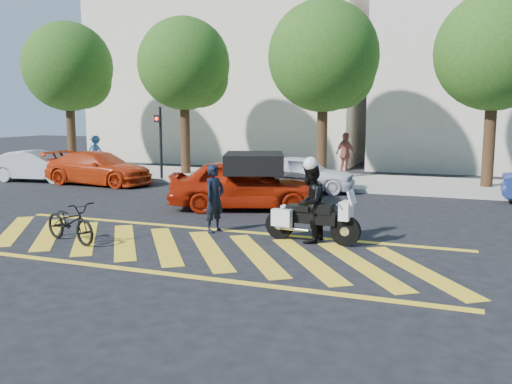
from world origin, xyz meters
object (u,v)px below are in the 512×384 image
(parked_far_left, at_px, (38,166))
(officer_moto, at_px, (310,203))
(bicycle, at_px, (70,222))
(parked_mid_right, at_px, (300,173))
(police_motorcycle, at_px, (310,219))
(parked_left, at_px, (99,168))
(red_convertible, at_px, (244,184))
(officer_bike, at_px, (215,198))
(parked_mid_left, at_px, (262,179))

(parked_far_left, bearing_deg, officer_moto, -122.58)
(bicycle, height_order, parked_mid_right, parked_mid_right)
(police_motorcycle, distance_m, parked_left, 12.67)
(police_motorcycle, relative_size, parked_mid_right, 0.56)
(officer_moto, relative_size, parked_left, 0.39)
(red_convertible, height_order, parked_far_left, red_convertible)
(parked_mid_right, bearing_deg, red_convertible, 165.62)
(officer_moto, bearing_deg, parked_mid_right, -156.81)
(police_motorcycle, xyz_separation_m, parked_mid_right, (-2.47, 7.64, 0.15))
(red_convertible, bearing_deg, officer_moto, -158.25)
(officer_moto, height_order, parked_mid_right, officer_moto)
(police_motorcycle, relative_size, officer_moto, 1.26)
(officer_bike, bearing_deg, parked_left, 68.40)
(officer_bike, xyz_separation_m, bicycle, (-2.65, -2.18, -0.37))
(red_convertible, height_order, parked_mid_right, red_convertible)
(parked_left, distance_m, parked_mid_left, 7.30)
(police_motorcycle, relative_size, parked_far_left, 0.57)
(officer_bike, relative_size, parked_far_left, 0.42)
(police_motorcycle, relative_size, red_convertible, 0.50)
(officer_bike, relative_size, parked_left, 0.36)
(officer_bike, xyz_separation_m, parked_mid_left, (-1.00, 6.13, -0.26))
(officer_moto, height_order, parked_far_left, officer_moto)
(officer_bike, bearing_deg, parked_far_left, 77.01)
(officer_bike, bearing_deg, red_convertible, 25.31)
(officer_bike, height_order, parked_mid_left, officer_bike)
(red_convertible, xyz_separation_m, parked_left, (-7.77, 3.18, -0.10))
(parked_left, distance_m, parked_mid_right, 8.42)
(parked_left, xyz_separation_m, parked_mid_left, (7.29, -0.27, -0.09))
(parked_mid_right, bearing_deg, police_motorcycle, -168.65)
(officer_moto, xyz_separation_m, red_convertible, (-3.03, 3.42, -0.13))
(officer_moto, distance_m, parked_far_left, 15.36)
(officer_moto, bearing_deg, bicycle, -63.60)
(parked_far_left, bearing_deg, bicycle, -141.65)
(officer_moto, xyz_separation_m, parked_left, (-10.80, 6.60, -0.23))
(police_motorcycle, xyz_separation_m, red_convertible, (-3.05, 3.42, 0.23))
(officer_bike, xyz_separation_m, police_motorcycle, (2.52, -0.20, -0.30))
(bicycle, distance_m, red_convertible, 5.81)
(bicycle, height_order, red_convertible, red_convertible)
(officer_bike, bearing_deg, officer_moto, -78.53)
(bicycle, bearing_deg, parked_left, 52.02)
(bicycle, bearing_deg, parked_far_left, 64.47)
(red_convertible, xyz_separation_m, parked_mid_right, (0.58, 4.22, -0.08))
(parked_mid_right, bearing_deg, parked_far_left, 89.00)
(parked_mid_left, xyz_separation_m, parked_mid_right, (1.06, 1.31, 0.10))
(police_motorcycle, height_order, red_convertible, red_convertible)
(red_convertible, distance_m, parked_left, 8.40)
(officer_bike, distance_m, police_motorcycle, 2.55)
(officer_bike, height_order, red_convertible, officer_bike)
(parked_far_left, bearing_deg, parked_mid_right, -91.87)
(officer_bike, relative_size, parked_mid_left, 0.40)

